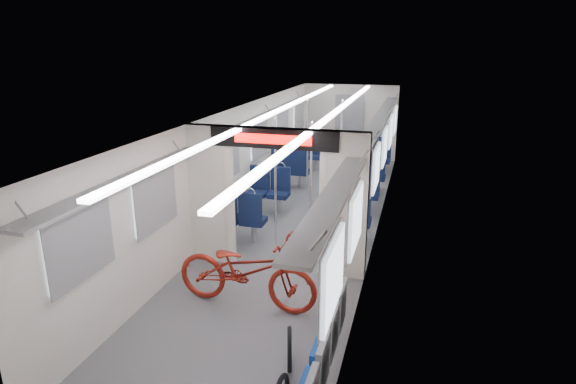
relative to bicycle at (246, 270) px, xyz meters
The scene contains 13 objects.
carriage 3.16m from the bicycle, 89.18° to the left, with size 12.00×12.02×2.31m.
bicycle is the anchor object (origin of this frame).
flip_bench 2.04m from the bicycle, 46.63° to the right, with size 0.12×2.11×0.51m.
bike_hoop_b 1.54m from the bicycle, 51.57° to the right, with size 0.51×0.51×0.05m, color black.
bike_hoop_c 1.22m from the bicycle, 14.49° to the right, with size 0.46×0.46×0.05m, color black.
seat_bay_near_left 3.12m from the bicycle, 106.63° to the left, with size 0.90×2.03×1.09m.
seat_bay_near_right 3.60m from the bicycle, 74.22° to the left, with size 0.90×2.04×1.09m.
seat_bay_far_left 6.70m from the bicycle, 97.65° to the left, with size 0.93×2.19×1.14m.
seat_bay_far_right 6.72m from the bicycle, 81.63° to the left, with size 0.94×2.21×1.14m.
stanchion_near_left 2.24m from the bicycle, 95.91° to the left, with size 0.04×0.04×2.30m, color silver.
stanchion_near_right 2.18m from the bicycle, 77.97° to the left, with size 0.04×0.04×2.30m, color silver.
stanchion_far_left 5.27m from the bicycle, 93.90° to the left, with size 0.04×0.04×2.30m, color silver.
stanchion_far_right 5.29m from the bicycle, 85.34° to the left, with size 0.05×0.05×2.30m, color silver.
Camera 1 is at (2.09, -8.90, 3.54)m, focal length 30.00 mm.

